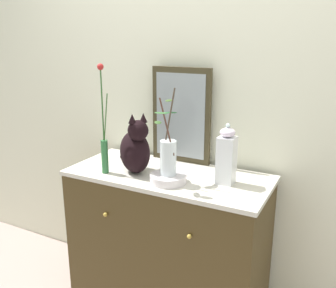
{
  "coord_description": "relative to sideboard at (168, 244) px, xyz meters",
  "views": [
    {
      "loc": [
        0.94,
        -1.82,
        1.7
      ],
      "look_at": [
        0.0,
        0.0,
        1.11
      ],
      "focal_mm": 39.85,
      "sensor_mm": 36.0,
      "label": 1
    }
  ],
  "objects": [
    {
      "name": "vase_glass_clear",
      "position": [
        0.06,
        -0.12,
        0.62
      ],
      "size": [
        0.1,
        0.23,
        0.47
      ],
      "color": "silver",
      "rests_on": "bowl_porcelain"
    },
    {
      "name": "jar_lidded_porcelain",
      "position": [
        0.35,
        0.02,
        0.62
      ],
      "size": [
        0.09,
        0.09,
        0.33
      ],
      "color": "white",
      "rests_on": "sideboard"
    },
    {
      "name": "cat_sitting",
      "position": [
        -0.18,
        -0.07,
        0.61
      ],
      "size": [
        0.36,
        0.32,
        0.37
      ],
      "color": "black",
      "rests_on": "sideboard"
    },
    {
      "name": "mirror_leaning",
      "position": [
        -0.03,
        0.24,
        0.76
      ],
      "size": [
        0.39,
        0.03,
        0.6
      ],
      "color": "#3A321E",
      "rests_on": "sideboard"
    },
    {
      "name": "bowl_porcelain",
      "position": [
        0.06,
        -0.12,
        0.49
      ],
      "size": [
        0.2,
        0.2,
        0.05
      ],
      "primitive_type": "cylinder",
      "color": "silver",
      "rests_on": "sideboard"
    },
    {
      "name": "vase_slim_green",
      "position": [
        -0.33,
        -0.16,
        0.65
      ],
      "size": [
        0.06,
        0.04,
        0.63
      ],
      "color": "#2D6A39",
      "rests_on": "sideboard"
    },
    {
      "name": "sideboard",
      "position": [
        0.0,
        0.0,
        0.0
      ],
      "size": [
        1.19,
        0.55,
        0.93
      ],
      "color": "#413117",
      "rests_on": "ground_plane"
    },
    {
      "name": "wall_back",
      "position": [
        0.0,
        0.34,
        0.84
      ],
      "size": [
        4.4,
        0.08,
        2.6
      ],
      "primitive_type": "cube",
      "color": "silver",
      "rests_on": "ground_plane"
    }
  ]
}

